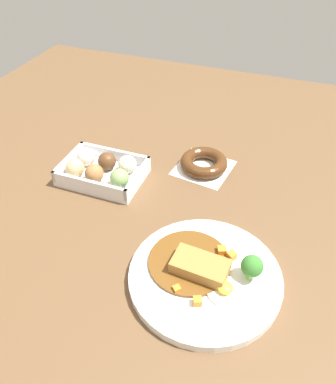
% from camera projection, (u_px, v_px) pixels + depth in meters
% --- Properties ---
extents(ground_plane, '(1.60, 1.60, 0.00)m').
position_uv_depth(ground_plane, '(163.00, 208.00, 0.86)').
color(ground_plane, brown).
extents(curry_plate, '(0.28, 0.28, 0.07)m').
position_uv_depth(curry_plate, '(205.00, 275.00, 0.70)').
color(curry_plate, white).
rests_on(curry_plate, ground_plane).
extents(donut_box, '(0.20, 0.14, 0.06)m').
position_uv_depth(donut_box, '(102.00, 170.00, 0.93)').
color(donut_box, white).
rests_on(donut_box, ground_plane).
extents(chocolate_ring_donut, '(0.15, 0.15, 0.03)m').
position_uv_depth(chocolate_ring_donut, '(204.00, 163.00, 0.96)').
color(chocolate_ring_donut, white).
rests_on(chocolate_ring_donut, ground_plane).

